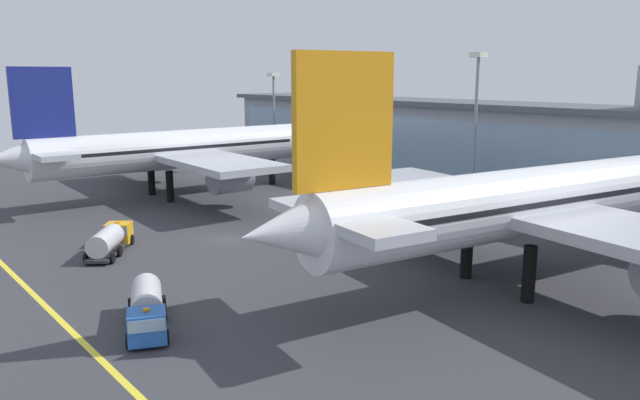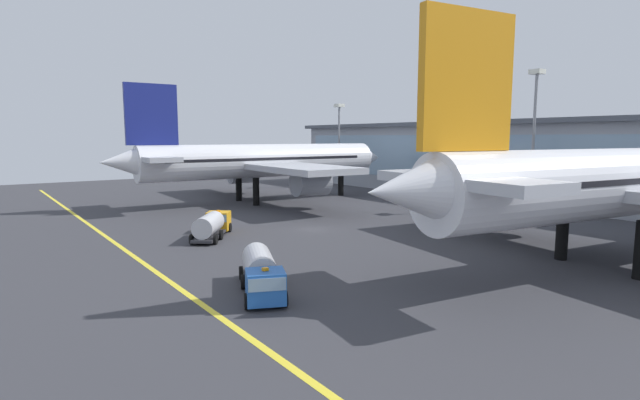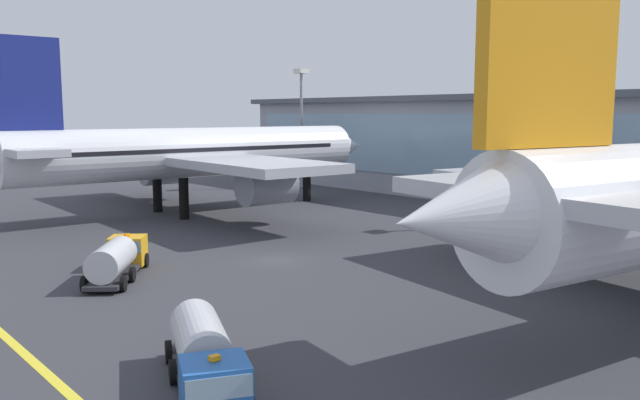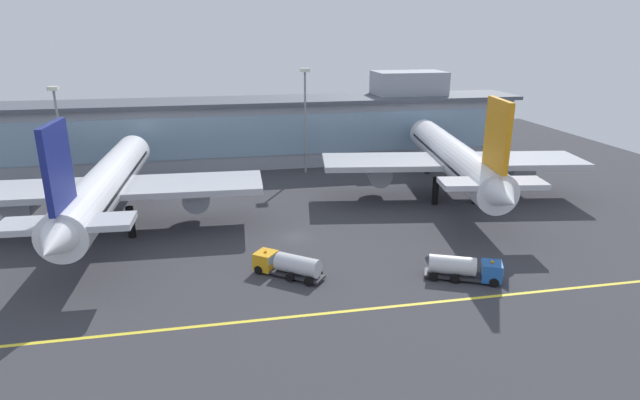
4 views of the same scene
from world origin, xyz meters
name	(u,v)px [view 2 (image 2 of 4)]	position (x,y,z in m)	size (l,w,h in m)	color
ground_plane	(313,230)	(0.00, 0.00, 0.00)	(180.00, 180.00, 0.00)	#38383D
taxiway_centreline_stripe	(131,254)	(0.00, -22.00, 0.01)	(144.00, 0.50, 0.01)	yellow
terminal_building	(530,159)	(1.56, 45.03, 7.72)	(115.79, 14.00, 19.62)	#9399A3
airliner_near_left	(263,162)	(-26.82, 7.99, 7.15)	(45.85, 53.69, 19.56)	black
airliner_near_right	(626,184)	(30.00, 12.95, 7.35)	(46.65, 54.40, 20.10)	black
fuel_tanker_truck	(212,224)	(-3.00, -12.07, 1.51)	(8.62, 7.48, 2.90)	black
baggage_tug_near	(261,273)	(18.21, -17.43, 1.51)	(9.26, 5.92, 2.90)	black
apron_light_mast_west	(535,118)	(7.57, 35.65, 14.27)	(1.80, 1.80, 21.49)	gray
apron_light_mast_centre	(339,131)	(-39.47, 34.98, 12.80)	(1.80, 1.80, 18.90)	gray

